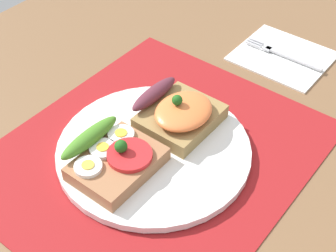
% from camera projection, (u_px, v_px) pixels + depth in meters
% --- Properties ---
extents(ground_plane, '(1.20, 0.90, 0.03)m').
position_uv_depth(ground_plane, '(154.00, 162.00, 0.65)').
color(ground_plane, brown).
extents(placemat, '(0.42, 0.36, 0.00)m').
position_uv_depth(placemat, '(154.00, 153.00, 0.64)').
color(placemat, maroon).
rests_on(placemat, ground_plane).
extents(plate, '(0.25, 0.25, 0.01)m').
position_uv_depth(plate, '(154.00, 150.00, 0.64)').
color(plate, white).
rests_on(plate, placemat).
extents(sandwich_egg_tomato, '(0.11, 0.10, 0.04)m').
position_uv_depth(sandwich_egg_tomato, '(113.00, 158.00, 0.60)').
color(sandwich_egg_tomato, '#A06A46').
rests_on(sandwich_egg_tomato, plate).
extents(sandwich_salmon, '(0.10, 0.10, 0.05)m').
position_uv_depth(sandwich_salmon, '(179.00, 113.00, 0.65)').
color(sandwich_salmon, olive).
rests_on(sandwich_salmon, plate).
extents(napkin, '(0.13, 0.14, 0.01)m').
position_uv_depth(napkin, '(283.00, 56.00, 0.80)').
color(napkin, white).
rests_on(napkin, ground_plane).
extents(fork, '(0.02, 0.14, 0.00)m').
position_uv_depth(fork, '(281.00, 53.00, 0.80)').
color(fork, '#B7B7BC').
rests_on(fork, napkin).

